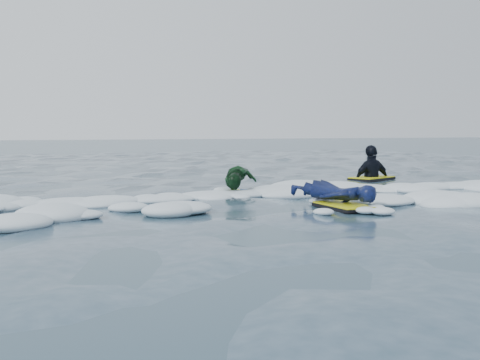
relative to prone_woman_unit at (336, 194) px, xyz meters
name	(u,v)px	position (x,y,z in m)	size (l,w,h in m)	color
ground	(267,212)	(-1.10, -0.05, -0.19)	(120.00, 120.00, 0.00)	#1A323F
foam_band	(239,203)	(-1.10, 0.99, -0.19)	(12.00, 3.10, 0.30)	white
prone_woman_unit	(336,194)	(0.00, 0.00, 0.00)	(0.93, 1.51, 0.36)	black
prone_child_unit	(240,180)	(-0.63, 2.10, 0.06)	(1.11, 1.38, 0.49)	black
waiting_rider_unit	(372,182)	(3.10, 3.65, -0.22)	(1.23, 0.98, 1.63)	black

